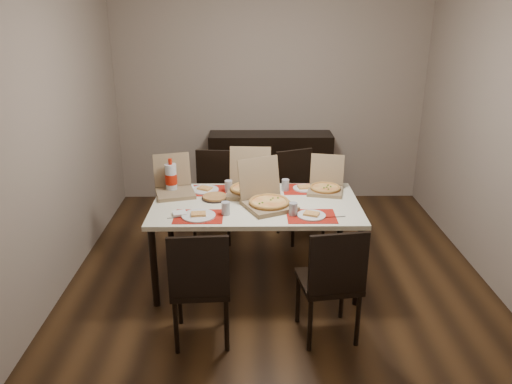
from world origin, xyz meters
TOP-DOWN VIEW (x-y plane):
  - ground at (0.00, 0.00)m, footprint 3.80×4.00m
  - room_walls at (0.00, 0.43)m, footprint 3.84×4.02m
  - sideboard at (0.00, 1.78)m, footprint 1.50×0.40m
  - dining_table at (-0.20, -0.10)m, footprint 1.80×1.00m
  - chair_near_left at (-0.61, -1.04)m, footprint 0.45×0.45m
  - chair_near_right at (0.34, -1.01)m, footprint 0.48×0.48m
  - chair_far_left at (-0.63, 0.83)m, footprint 0.45×0.45m
  - chair_far_right at (0.26, 0.84)m, footprint 0.55×0.55m
  - setting_near_left at (-0.64, -0.39)m, footprint 0.51×0.30m
  - setting_near_right at (0.21, -0.40)m, footprint 0.48×0.30m
  - setting_far_left at (-0.63, 0.20)m, footprint 0.49×0.30m
  - setting_far_right at (0.20, 0.22)m, footprint 0.46×0.30m
  - napkin_loose at (-0.14, -0.15)m, footprint 0.15×0.15m
  - pizza_box_center at (-0.10, -0.19)m, footprint 0.53×0.55m
  - pizza_box_right at (0.45, 0.18)m, footprint 0.38×0.40m
  - pizza_box_left at (-0.94, 0.14)m, footprint 0.42×0.45m
  - pizza_box_extra at (-0.26, 0.15)m, footprint 0.41×0.45m
  - faina_plate at (-0.56, -0.00)m, footprint 0.24×0.24m
  - dip_bowl at (-0.07, 0.02)m, footprint 0.14×0.14m
  - soda_bottle at (-0.97, 0.17)m, footprint 0.11×0.11m

SIDE VIEW (x-z plane):
  - ground at x=0.00m, z-range -0.02..0.00m
  - sideboard at x=0.00m, z-range 0.00..0.90m
  - chair_near_left at x=-0.61m, z-range 0.05..0.98m
  - chair_near_right at x=0.34m, z-range 0.05..0.98m
  - chair_far_left at x=-0.63m, z-range 0.05..0.98m
  - chair_far_right at x=0.26m, z-range 0.05..0.98m
  - dining_table at x=-0.20m, z-range 0.31..1.06m
  - napkin_loose at x=-0.14m, z-range 0.75..0.77m
  - dip_bowl at x=-0.07m, z-range 0.75..0.78m
  - faina_plate at x=-0.56m, z-range 0.75..0.78m
  - setting_near_left at x=-0.64m, z-range 0.72..0.83m
  - setting_far_left at x=-0.63m, z-range 0.72..0.83m
  - setting_near_right at x=0.21m, z-range 0.72..0.83m
  - setting_far_right at x=0.20m, z-range 0.72..0.83m
  - pizza_box_right at x=0.45m, z-range 0.65..0.96m
  - pizza_box_left at x=-0.94m, z-range 0.64..0.98m
  - pizza_box_center at x=-0.10m, z-range 0.62..1.00m
  - pizza_box_extra at x=-0.26m, z-range 0.62..1.00m
  - soda_bottle at x=-0.97m, z-range 0.73..1.05m
  - room_walls at x=0.00m, z-range 0.42..3.04m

